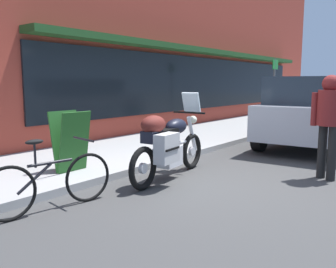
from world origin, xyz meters
TOP-DOWN VIEW (x-y plane):
  - ground_plane at (0.00, 0.00)m, footprint 80.00×80.00m
  - storefront_building at (6.52, 4.25)m, footprint 21.05×0.90m
  - sidewalk_curb at (9.00, 2.67)m, footprint 30.00×2.85m
  - touring_motorcycle at (-0.43, 0.58)m, footprint 2.20×0.82m
  - parked_bicycle at (-2.43, 0.85)m, footprint 1.67×0.48m
  - parked_minivan at (4.35, -0.41)m, footprint 4.75×2.36m
  - pedestrian_walking at (1.21, -1.44)m, footprint 0.44×0.55m
  - sandwich_board_sign at (-1.31, 1.92)m, footprint 0.55×0.42m
  - parking_sign_pole at (7.11, 1.81)m, footprint 0.44×0.07m

SIDE VIEW (x-z plane):
  - ground_plane at x=0.00m, z-range 0.00..0.00m
  - sidewalk_curb at x=9.00m, z-range 0.00..0.12m
  - parked_bicycle at x=-2.43m, z-range -0.10..0.82m
  - touring_motorcycle at x=-0.43m, z-range -0.09..1.31m
  - sandwich_board_sign at x=-1.31m, z-range 0.12..1.11m
  - parked_minivan at x=4.35m, z-range 0.06..1.76m
  - pedestrian_walking at x=1.21m, z-range 0.22..1.92m
  - parking_sign_pole at x=7.11m, z-range 0.34..2.60m
  - storefront_building at x=6.52m, z-range -0.09..7.48m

